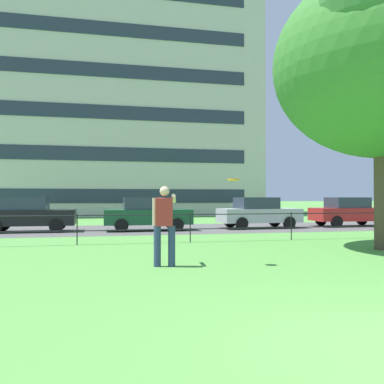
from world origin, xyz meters
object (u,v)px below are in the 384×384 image
Objects in this scene: frisbee at (233,180)px; car_silver_left at (258,213)px; car_dark_green_center at (147,214)px; apartment_building_background at (118,104)px; car_red_far_left at (349,212)px; car_black_right at (28,214)px; person_thrower at (164,223)px.

frisbee reaches higher than car_silver_left.
car_dark_green_center is at bearing -177.19° from car_silver_left.
car_dark_green_center is 21.30m from apartment_building_background.
car_dark_green_center is at bearing 94.63° from frisbee.
frisbee is 0.07× the size of car_red_far_left.
car_black_right is 1.00× the size of car_dark_green_center.
car_black_right is 16.12m from car_red_far_left.
car_black_right is (-6.10, 10.67, -1.17)m from frisbee.
car_dark_green_center and car_silver_left have the same top height.
person_thrower reaches higher than car_dark_green_center.
frisbee is at bearing -60.26° from car_black_right.
frisbee is 0.07× the size of car_silver_left.
car_silver_left is 0.16× the size of apartment_building_background.
car_black_right is 10.87m from car_silver_left.
car_red_far_left is at bearing 0.52° from car_black_right.
frisbee is at bearing -87.36° from apartment_building_background.
car_red_far_left is (10.02, 10.82, -1.17)m from frisbee.
car_silver_left is at bearing 2.81° from car_dark_green_center.
car_black_right is 0.99× the size of car_silver_left.
person_thrower is 0.44× the size of car_red_far_left.
person_thrower is 10.19m from car_dark_green_center.
frisbee is (1.57, -0.14, 0.98)m from person_thrower.
person_thrower is at bearing 175.07° from frisbee.
apartment_building_background reaches higher than car_red_far_left.
car_black_right is at bearing 113.26° from person_thrower.
car_red_far_left is at bearing 2.76° from car_dark_green_center.
frisbee is 14.79m from car_red_far_left.
car_black_right is at bearing -179.48° from car_red_far_left.
car_red_far_left is at bearing 47.21° from frisbee.
car_dark_green_center is 5.62m from car_silver_left.
car_red_far_left is (11.59, 10.69, -0.19)m from person_thrower.
car_red_far_left is (16.12, 0.15, 0.00)m from car_black_right.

